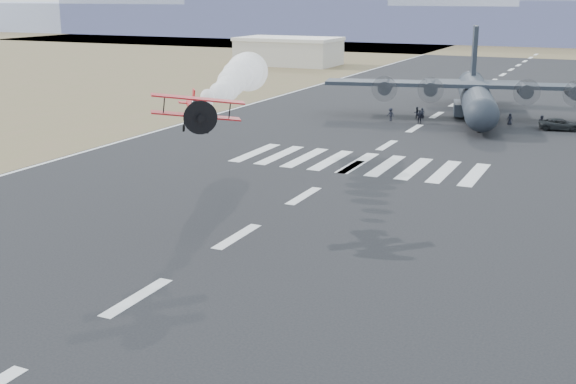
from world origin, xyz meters
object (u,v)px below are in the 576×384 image
Objects in this scene: crew_a at (422,114)px; crew_b at (493,117)px; crew_h at (417,113)px; crew_d at (420,117)px; hangar_left at (289,51)px; aerobatic_biplane at (195,109)px; transport_aircraft at (476,95)px; crew_e at (510,119)px; crew_g at (479,117)px; crew_f at (542,121)px; crew_c at (391,114)px; support_vehicle at (560,124)px.

crew_b is at bearing -33.71° from crew_a.
crew_b reaches higher than crew_a.
crew_b is 10.61m from crew_h.
crew_b is 9.92m from crew_d.
hangar_left is 3.69× the size of aerobatic_biplane.
transport_aircraft is at bearing -155.57° from crew_b.
crew_g is at bearing -174.00° from crew_e.
crew_h is at bearing 178.55° from crew_e.
crew_e is 4.12m from crew_f.
aerobatic_biplane is 3.73× the size of crew_c.
hangar_left is 13.76× the size of crew_c.
support_vehicle is at bearing 137.88° from crew_h.
aerobatic_biplane is at bearing -112.05° from transport_aircraft.
hangar_left reaches higher than crew_h.
hangar_left is at bearing -12.80° from crew_g.
crew_d is at bearing -53.27° from hangar_left.
aerobatic_biplane reaches higher than hangar_left.
crew_g reaches higher than crew_e.
crew_e is (11.21, 4.22, -0.16)m from crew_d.
crew_c is (-21.96, -2.36, 0.15)m from support_vehicle.
crew_g is at bearing -87.53° from transport_aircraft.
support_vehicle is 2.85× the size of crew_d.
transport_aircraft is (9.00, 60.09, -5.75)m from aerobatic_biplane.
crew_f is 8.14m from crew_g.
hangar_left reaches higher than crew_d.
crew_c is 11.84m from crew_g.
aerobatic_biplane is at bearing 116.65° from crew_f.
support_vehicle is 6.66m from crew_e.
crew_g is (-1.89, -0.36, -0.09)m from crew_b.
aerobatic_biplane is at bearing 49.69° from crew_h.
crew_h is (-12.75, -0.09, 0.02)m from crew_e.
hangar_left is at bearing 132.20° from crew_e.
crew_a is at bearing -90.06° from crew_b.
transport_aircraft is 7.86× the size of support_vehicle.
crew_h is at bearing -87.23° from crew_d.
crew_a is 1.09× the size of crew_f.
transport_aircraft is 9.19m from crew_a.
crew_c is at bearing -168.34° from crew_e.
transport_aircraft is 10.94m from crew_d.
crew_g reaches higher than support_vehicle.
crew_c reaches higher than support_vehicle.
crew_c is 1.10× the size of crew_g.
crew_b reaches higher than crew_g.
crew_h is (50.08, -65.04, -2.61)m from hangar_left.
crew_c is 1.14× the size of crew_e.
crew_a reaches higher than support_vehicle.
aerobatic_biplane is 58.47m from crew_f.
crew_d is 11.98m from crew_e.
crew_a is 9.47m from crew_b.
crew_c reaches higher than crew_g.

